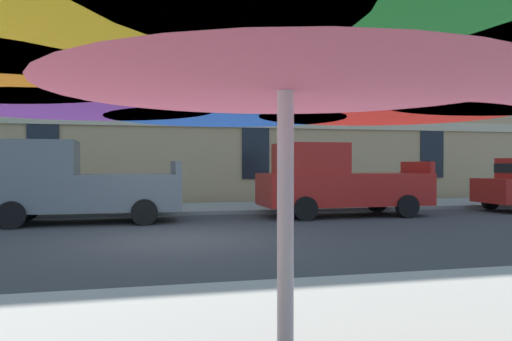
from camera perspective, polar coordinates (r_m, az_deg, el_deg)
name	(u,v)px	position (r m, az deg, el deg)	size (l,w,h in m)	color
ground_plane	(175,240)	(10.89, -8.98, -7.64)	(120.00, 120.00, 0.00)	#38383A
sidewalk_far	(158,209)	(17.62, -10.88, -4.24)	(56.00, 3.60, 0.12)	gray
apartment_building	(148,33)	(26.53, -11.88, 14.71)	(47.24, 12.08, 16.00)	tan
pickup_gray	(74,185)	(14.52, -19.62, -1.51)	(5.10, 2.12, 2.20)	slate
pickup_red	(337,182)	(15.68, 8.98, -1.31)	(5.10, 2.12, 2.20)	#B21E19
patio_umbrella	(286,19)	(1.89, 3.31, 16.44)	(3.62, 3.62, 2.41)	silver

